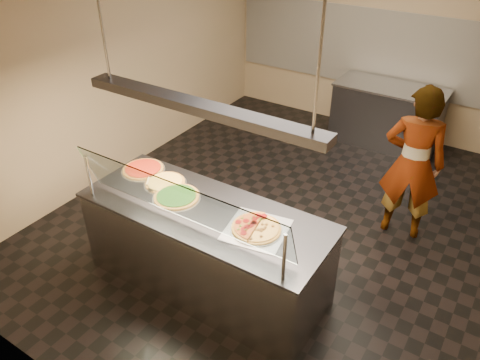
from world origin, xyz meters
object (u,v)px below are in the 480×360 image
Objects in this scene: half_pizza_pepperoni at (247,223)px; prep_table at (387,115)px; heat_lamp_housing at (199,107)px; worker at (413,164)px; perforated_tray at (256,229)px; sneeze_guard at (178,201)px; serving_counter at (206,248)px; pizza_tomato at (143,169)px; pizza_spatula at (151,183)px; pizza_cheese at (165,182)px; pizza_spinach at (177,196)px; half_pizza_sausage at (266,232)px.

half_pizza_pepperoni is 4.02m from prep_table.
prep_table is 0.70× the size of heat_lamp_housing.
perforated_tray is at bearing 56.42° from worker.
heat_lamp_housing is (-0.46, -0.00, 0.99)m from half_pizza_pepperoni.
heat_lamp_housing is at bearing -97.00° from prep_table.
sneeze_guard is at bearing -142.96° from half_pizza_pepperoni.
half_pizza_pepperoni is 2.14m from worker.
perforated_tray is 1.16m from heat_lamp_housing.
heat_lamp_housing is (0.00, 0.00, 1.48)m from serving_counter.
prep_table is at bearing 89.54° from half_pizza_pepperoni.
pizza_tomato is (-1.41, 0.22, -0.02)m from half_pizza_pepperoni.
prep_table is (1.17, 3.95, -0.49)m from pizza_spatula.
sneeze_guard is 1.15m from pizza_tomato.
pizza_cheese is (-0.59, 0.14, 0.48)m from serving_counter.
pizza_cheese is (-0.26, 0.13, -0.00)m from pizza_spinach.
pizza_spinach is (-0.33, 0.01, 0.48)m from serving_counter.
perforated_tray reaches higher than serving_counter.
pizza_cheese is (-1.15, 0.14, 0.01)m from perforated_tray.
heat_lamp_housing is at bearing 90.00° from sneeze_guard.
half_pizza_sausage reaches higher than pizza_spatula.
pizza_spinach is at bearing 177.92° from serving_counter.
pizza_spinach is 2.57m from worker.
heat_lamp_housing is (0.59, -0.14, 1.01)m from pizza_cheese.
pizza_spatula reaches higher than pizza_spinach.
heat_lamp_housing is at bearing -3.07° from pizza_spatula.
sneeze_guard is 0.82m from pizza_cheese.
pizza_spatula is at bearing -106.48° from prep_table.
sneeze_guard is 2.68m from worker.
prep_table is at bearing 78.29° from pizza_spinach.
serving_counter is at bearing 0.00° from heat_lamp_housing.
half_pizza_pepperoni is 1.00× the size of half_pizza_sausage.
half_pizza_pepperoni is at bearing -0.70° from pizza_spinach.
prep_table is at bearing 69.01° from pizza_tomato.
half_pizza_pepperoni is at bearing 53.91° from worker.
pizza_spatula is at bearing 31.99° from worker.
perforated_tray is 1.53m from pizza_tomato.
worker reaches higher than pizza_cheese.
pizza_tomato is (-0.96, 0.56, -0.28)m from sneeze_guard.
pizza_tomato is 1.41m from heat_lamp_housing.
serving_counter is 0.73m from perforated_tray.
heat_lamp_housing reaches higher than half_pizza_pepperoni.
worker is at bearing 42.68° from pizza_spatula.
half_pizza_sausage is at bearing 59.03° from worker.
half_pizza_pepperoni reaches higher than serving_counter.
pizza_tomato is (-0.36, 0.08, 0.00)m from pizza_cheese.
perforated_tray is 2.22× the size of pizza_spatula.
pizza_spatula is (-1.14, 0.03, -0.01)m from half_pizza_pepperoni.
heat_lamp_housing reaches higher than worker.
worker is at bearing 54.56° from serving_counter.
sneeze_guard reaches higher than prep_table.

